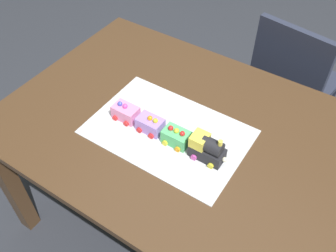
{
  "coord_description": "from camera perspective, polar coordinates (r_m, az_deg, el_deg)",
  "views": [
    {
      "loc": [
        -0.51,
        0.86,
        1.8
      ],
      "look_at": [
        0.02,
        0.06,
        0.77
      ],
      "focal_mm": 39.78,
      "sensor_mm": 36.0,
      "label": 1
    }
  ],
  "objects": [
    {
      "name": "cake_car_tanker_bubblegum",
      "position": [
        1.47,
        -6.51,
        2.11
      ],
      "size": [
        0.1,
        0.08,
        0.07
      ],
      "color": "pink",
      "rests_on": "cake_board"
    },
    {
      "name": "cake_locomotive",
      "position": [
        1.32,
        6.04,
        -3.44
      ],
      "size": [
        0.14,
        0.08,
        0.12
      ],
      "color": "#232328",
      "rests_on": "cake_board"
    },
    {
      "name": "cake_car_caboose_lavender",
      "position": [
        1.42,
        -2.72,
        0.27
      ],
      "size": [
        0.1,
        0.08,
        0.07
      ],
      "color": "#AD84E0",
      "rests_on": "cake_board"
    },
    {
      "name": "dining_table",
      "position": [
        1.54,
        1.65,
        -2.55
      ],
      "size": [
        1.4,
        1.0,
        0.74
      ],
      "color": "#4C331E",
      "rests_on": "ground"
    },
    {
      "name": "cake_car_flatbed_mint_green",
      "position": [
        1.37,
        1.29,
        -1.66
      ],
      "size": [
        0.1,
        0.08,
        0.07
      ],
      "color": "#59CC7A",
      "rests_on": "cake_board"
    },
    {
      "name": "chair",
      "position": [
        2.18,
        18.41,
        6.43
      ],
      "size": [
        0.46,
        0.46,
        0.86
      ],
      "rotation": [
        0.0,
        0.0,
        -0.16
      ],
      "color": "#2D3347",
      "rests_on": "ground"
    },
    {
      "name": "cake_board",
      "position": [
        1.43,
        0.0,
        -0.88
      ],
      "size": [
        0.6,
        0.4,
        0.0
      ],
      "primitive_type": "cube",
      "color": "silver",
      "rests_on": "dining_table"
    },
    {
      "name": "ground_plane",
      "position": [
        2.06,
        1.27,
        -14.08
      ],
      "size": [
        8.0,
        8.0,
        0.0
      ],
      "primitive_type": "plane",
      "color": "#2D3038"
    }
  ]
}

